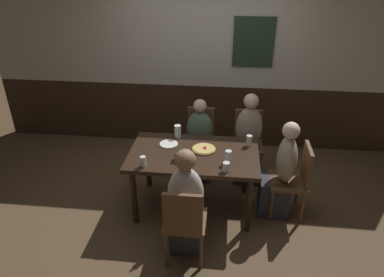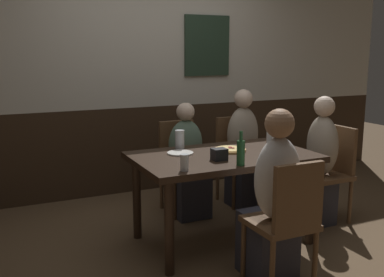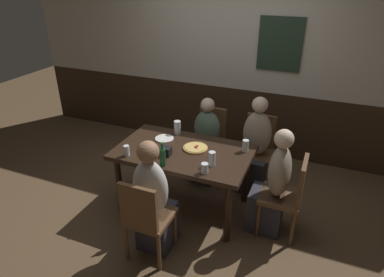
{
  "view_description": "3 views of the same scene",
  "coord_description": "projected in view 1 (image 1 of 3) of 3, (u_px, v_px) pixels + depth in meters",
  "views": [
    {
      "loc": [
        0.35,
        -3.41,
        2.75
      ],
      "look_at": [
        -0.01,
        -0.08,
        0.96
      ],
      "focal_mm": 33.3,
      "sensor_mm": 36.0,
      "label": 1
    },
    {
      "loc": [
        -1.74,
        -3.09,
        1.55
      ],
      "look_at": [
        -0.25,
        0.07,
        0.88
      ],
      "focal_mm": 42.08,
      "sensor_mm": 36.0,
      "label": 2
    },
    {
      "loc": [
        1.3,
        -2.9,
        2.48
      ],
      "look_at": [
        0.09,
        0.02,
        0.89
      ],
      "focal_mm": 31.59,
      "sensor_mm": 36.0,
      "label": 3
    }
  ],
  "objects": [
    {
      "name": "condiment_caddy",
      "position": [
        180.0,
        156.0,
        3.81
      ],
      "size": [
        0.11,
        0.09,
        0.09
      ],
      "primitive_type": "cube",
      "color": "black",
      "rests_on": "dining_table"
    },
    {
      "name": "chair_right_far",
      "position": [
        247.0,
        139.0,
        4.77
      ],
      "size": [
        0.4,
        0.4,
        0.88
      ],
      "color": "brown",
      "rests_on": "ground_plane"
    },
    {
      "name": "chair_head_east",
      "position": [
        295.0,
        177.0,
        3.97
      ],
      "size": [
        0.4,
        0.4,
        0.88
      ],
      "color": "brown",
      "rests_on": "ground_plane"
    },
    {
      "name": "pizza",
      "position": [
        204.0,
        149.0,
        4.02
      ],
      "size": [
        0.27,
        0.27,
        0.03
      ],
      "color": "tan",
      "rests_on": "dining_table"
    },
    {
      "name": "person_right_far",
      "position": [
        248.0,
        145.0,
        4.63
      ],
      "size": [
        0.34,
        0.37,
        1.18
      ],
      "color": "#2D2D38",
      "rests_on": "ground_plane"
    },
    {
      "name": "plate_white_large",
      "position": [
        169.0,
        144.0,
        4.13
      ],
      "size": [
        0.21,
        0.21,
        0.01
      ],
      "primitive_type": "cylinder",
      "color": "white",
      "rests_on": "dining_table"
    },
    {
      "name": "ground_plane",
      "position": [
        194.0,
        205.0,
        4.32
      ],
      "size": [
        12.0,
        12.0,
        0.0
      ],
      "primitive_type": "plane",
      "color": "brown"
    },
    {
      "name": "pint_glass_pale",
      "position": [
        249.0,
        141.0,
        4.09
      ],
      "size": [
        0.07,
        0.07,
        0.13
      ],
      "color": "silver",
      "rests_on": "dining_table"
    },
    {
      "name": "beer_bottle_green",
      "position": [
        184.0,
        162.0,
        3.61
      ],
      "size": [
        0.06,
        0.06,
        0.25
      ],
      "color": "#194723",
      "rests_on": "dining_table"
    },
    {
      "name": "chair_mid_near",
      "position": [
        184.0,
        221.0,
        3.34
      ],
      "size": [
        0.4,
        0.4,
        0.88
      ],
      "color": "brown",
      "rests_on": "ground_plane"
    },
    {
      "name": "dining_table",
      "position": [
        194.0,
        160.0,
        4.01
      ],
      "size": [
        1.44,
        0.87,
        0.74
      ],
      "color": "black",
      "rests_on": "ground_plane"
    },
    {
      "name": "highball_clear",
      "position": [
        226.0,
        167.0,
        3.62
      ],
      "size": [
        0.07,
        0.07,
        0.1
      ],
      "color": "silver",
      "rests_on": "dining_table"
    },
    {
      "name": "person_mid_far",
      "position": [
        199.0,
        146.0,
        4.71
      ],
      "size": [
        0.34,
        0.37,
        1.08
      ],
      "color": "#2D2D38",
      "rests_on": "ground_plane"
    },
    {
      "name": "tumbler_water",
      "position": [
        228.0,
        158.0,
        3.75
      ],
      "size": [
        0.07,
        0.07,
        0.15
      ],
      "color": "silver",
      "rests_on": "dining_table"
    },
    {
      "name": "tumbler_short",
      "position": [
        143.0,
        162.0,
        3.7
      ],
      "size": [
        0.06,
        0.06,
        0.12
      ],
      "color": "silver",
      "rests_on": "dining_table"
    },
    {
      "name": "person_head_east",
      "position": [
        280.0,
        177.0,
        3.99
      ],
      "size": [
        0.37,
        0.34,
        1.17
      ],
      "color": "#2D2D38",
      "rests_on": "ground_plane"
    },
    {
      "name": "beer_glass_half",
      "position": [
        178.0,
        132.0,
        4.26
      ],
      "size": [
        0.08,
        0.08,
        0.16
      ],
      "color": "silver",
      "rests_on": "dining_table"
    },
    {
      "name": "chair_mid_far",
      "position": [
        200.0,
        137.0,
        4.83
      ],
      "size": [
        0.4,
        0.4,
        0.88
      ],
      "color": "brown",
      "rests_on": "ground_plane"
    },
    {
      "name": "person_mid_near",
      "position": [
        186.0,
        209.0,
        3.47
      ],
      "size": [
        0.34,
        0.37,
        1.19
      ],
      "color": "#2D2D38",
      "rests_on": "ground_plane"
    },
    {
      "name": "wall_back",
      "position": [
        206.0,
        62.0,
        5.15
      ],
      "size": [
        6.4,
        0.13,
        2.6
      ],
      "color": "#332316",
      "rests_on": "ground_plane"
    }
  ]
}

